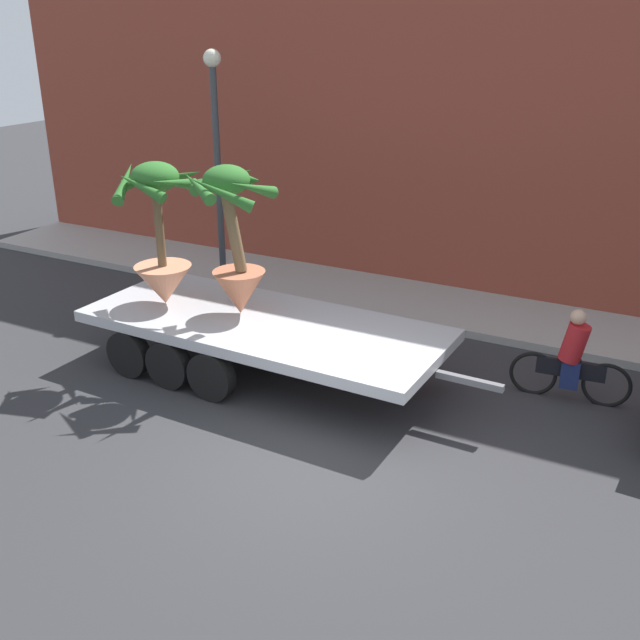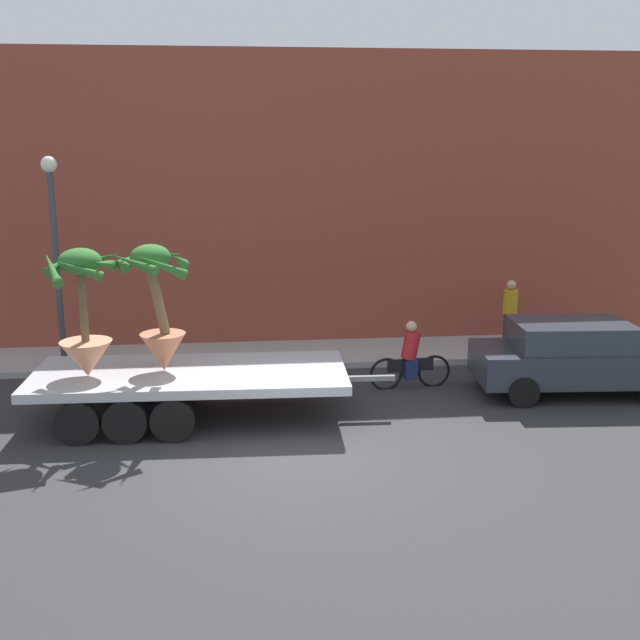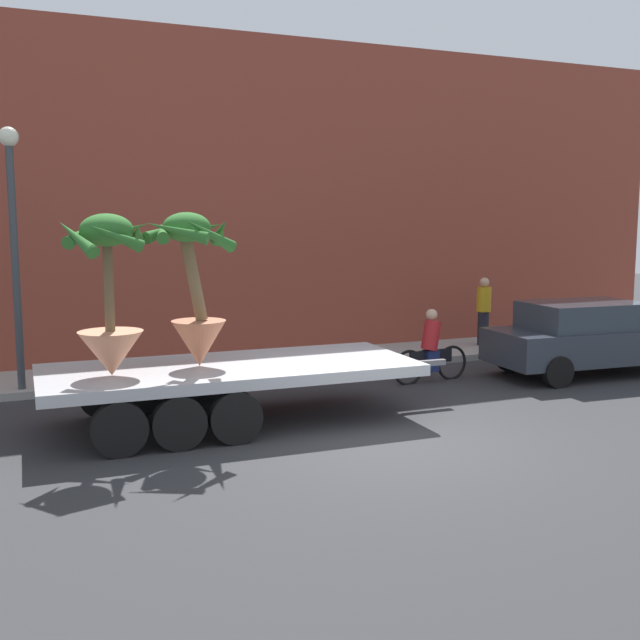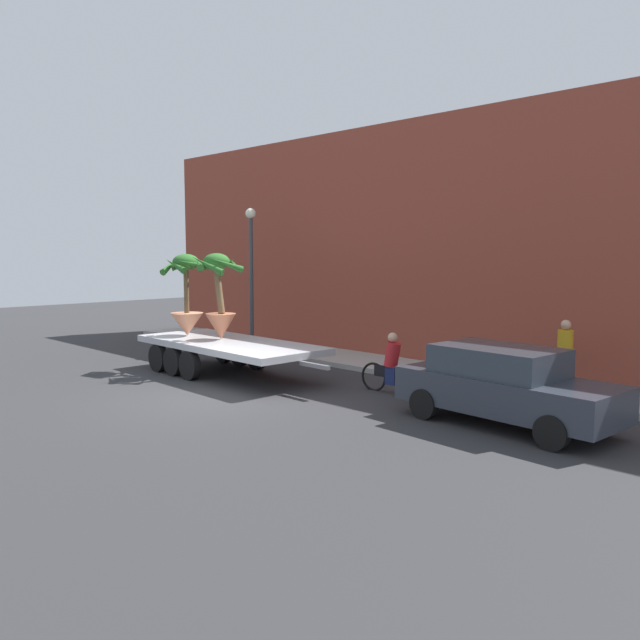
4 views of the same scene
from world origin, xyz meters
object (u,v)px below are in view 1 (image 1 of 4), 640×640
at_px(potted_palm_rear, 234,242).
at_px(cyclist, 572,360).
at_px(potted_palm_middle, 160,240).
at_px(flatbed_trailer, 251,329).
at_px(street_lamp, 216,138).

bearing_deg(potted_palm_rear, cyclist, 14.90).
bearing_deg(potted_palm_middle, cyclist, 13.57).
bearing_deg(potted_palm_middle, flatbed_trailer, 4.68).
bearing_deg(potted_palm_middle, potted_palm_rear, 8.27).
bearing_deg(flatbed_trailer, cyclist, 16.44).
xyz_separation_m(potted_palm_rear, cyclist, (5.24, 1.39, -1.54)).
bearing_deg(flatbed_trailer, potted_palm_rear, 169.11).
xyz_separation_m(potted_palm_middle, cyclist, (6.58, 1.59, -1.45)).
xyz_separation_m(cyclist, street_lamp, (-7.79, 1.86, 2.56)).
distance_m(potted_palm_middle, street_lamp, 3.82).
distance_m(cyclist, street_lamp, 8.41).
bearing_deg(potted_palm_rear, potted_palm_middle, -171.73).
height_order(potted_palm_rear, street_lamp, street_lamp).
height_order(flatbed_trailer, potted_palm_middle, potted_palm_middle).
bearing_deg(street_lamp, cyclist, -13.41).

